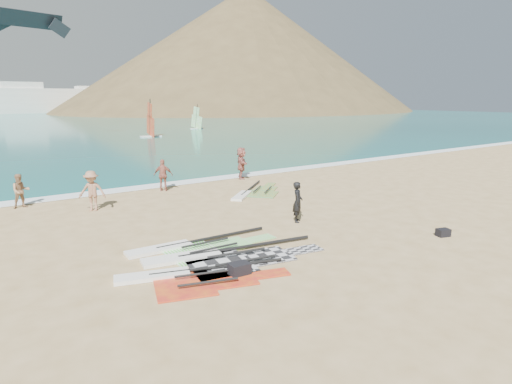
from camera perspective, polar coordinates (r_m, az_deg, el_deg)
ground at (r=15.25m, az=5.11°, el=-6.88°), size 300.00×300.00×0.00m
surf_line at (r=25.57m, az=-12.87°, el=0.78°), size 300.00×1.20×0.04m
headland_main at (r=169.69m, az=-1.18°, el=10.75°), size 143.00×143.00×45.00m
headland_minor at (r=198.85m, az=5.74°, el=10.94°), size 70.00×70.00×28.00m
rig_grey at (r=13.83m, az=-4.55°, el=-8.71°), size 5.91×2.81×0.20m
rig_green at (r=14.83m, az=-8.40°, el=-7.34°), size 5.28×2.13×0.20m
rig_orange at (r=23.01m, az=-0.25°, el=-0.07°), size 4.56×3.89×0.20m
rig_red at (r=12.47m, az=-8.95°, el=-11.27°), size 4.86×2.71×0.19m
gear_bag_near at (r=12.56m, az=-2.24°, el=-10.27°), size 0.61×0.46×0.37m
gear_bag_far at (r=17.39m, az=23.68°, el=-4.98°), size 0.54×0.45×0.28m
person_wetsuit at (r=17.67m, az=5.58°, el=-1.33°), size 0.72×0.72×1.69m
beachgoer_left at (r=22.68m, az=-28.87°, el=0.13°), size 0.82×0.66×1.60m
beachgoer_mid at (r=20.71m, az=-21.03°, el=0.15°), size 1.37×1.20×1.84m
beachgoer_back at (r=24.03m, az=-12.27°, el=2.20°), size 1.10×0.90×1.76m
beachgoer_right at (r=27.09m, az=-1.96°, el=3.88°), size 1.42×1.91×2.00m
windsurfer_centre at (r=57.92m, az=-13.89°, el=8.50°), size 2.76×3.32×4.96m
windsurfer_right at (r=71.60m, az=-7.93°, el=9.27°), size 2.30×2.63×4.04m
kitesurf_kite at (r=59.39m, az=-27.86°, el=19.47°), size 8.47×2.63×2.69m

